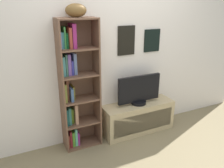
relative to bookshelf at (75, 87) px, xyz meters
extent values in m
cube|color=silver|center=(0.58, 0.13, 0.37)|extent=(4.80, 0.06, 2.40)
cube|color=black|center=(0.78, 0.09, 0.52)|extent=(0.26, 0.02, 0.40)
cube|color=slate|center=(0.78, 0.09, 0.52)|extent=(0.21, 0.01, 0.35)
cube|color=black|center=(1.20, 0.09, 0.49)|extent=(0.26, 0.02, 0.32)
cube|color=#A0ADA8|center=(1.20, 0.09, 0.49)|extent=(0.21, 0.01, 0.27)
cube|color=brown|center=(-0.18, -0.03, 0.01)|extent=(0.02, 0.26, 1.68)
cube|color=brown|center=(0.28, -0.03, 0.01)|extent=(0.02, 0.26, 1.68)
cube|color=brown|center=(0.05, 0.10, 0.01)|extent=(0.48, 0.01, 1.68)
cube|color=brown|center=(0.05, -0.03, -0.82)|extent=(0.44, 0.25, 0.02)
cube|color=brown|center=(0.05, -0.03, -0.49)|extent=(0.44, 0.25, 0.02)
cube|color=brown|center=(0.05, -0.03, -0.17)|extent=(0.44, 0.25, 0.02)
cube|color=brown|center=(0.05, -0.03, 0.16)|extent=(0.44, 0.25, 0.02)
cube|color=brown|center=(0.05, -0.03, 0.49)|extent=(0.44, 0.25, 0.02)
cube|color=brown|center=(0.05, -0.03, 0.84)|extent=(0.44, 0.25, 0.02)
cube|color=brown|center=(-0.15, 0.00, -0.72)|extent=(0.02, 0.19, 0.18)
cube|color=maroon|center=(-0.12, -0.01, -0.69)|extent=(0.03, 0.20, 0.24)
cube|color=#549D31|center=(-0.08, 0.00, -0.71)|extent=(0.03, 0.19, 0.21)
cube|color=#66C5A0|center=(-0.04, 0.00, -0.69)|extent=(0.03, 0.18, 0.25)
cube|color=#942A87|center=(-0.01, 0.00, -0.72)|extent=(0.02, 0.19, 0.19)
cube|color=#194E4A|center=(-0.14, 0.00, -0.37)|extent=(0.03, 0.19, 0.22)
cube|color=#336D67|center=(-0.11, 0.00, -0.36)|extent=(0.03, 0.18, 0.24)
cube|color=#536D1C|center=(-0.07, 0.02, -0.38)|extent=(0.03, 0.14, 0.20)
cube|color=#A87A5D|center=(-0.02, 0.00, -0.35)|extent=(0.04, 0.19, 0.27)
cube|color=olive|center=(-0.14, 0.00, -0.04)|extent=(0.03, 0.19, 0.24)
cube|color=brown|center=(-0.10, 0.02, -0.02)|extent=(0.03, 0.14, 0.27)
cube|color=#3C5882|center=(-0.07, -0.01, -0.07)|extent=(0.03, 0.20, 0.17)
cube|color=brown|center=(-0.03, 0.02, -0.07)|extent=(0.03, 0.15, 0.17)
cube|color=teal|center=(-0.14, 0.01, 0.29)|extent=(0.04, 0.17, 0.24)
cube|color=#3C6955|center=(-0.10, 0.01, 0.31)|extent=(0.02, 0.17, 0.27)
cube|color=#7853A3|center=(-0.06, 0.02, 0.30)|extent=(0.04, 0.15, 0.26)
cube|color=#353497|center=(-0.03, 0.02, 0.26)|extent=(0.02, 0.15, 0.18)
cube|color=slate|center=(0.01, 0.02, 0.31)|extent=(0.04, 0.15, 0.27)
cube|color=#7C78C3|center=(-0.15, 0.01, 0.60)|extent=(0.02, 0.16, 0.19)
cube|color=#327576|center=(-0.12, 0.02, 0.60)|extent=(0.03, 0.15, 0.19)
cube|color=#4BB453|center=(-0.09, 0.02, 0.63)|extent=(0.02, 0.14, 0.25)
cube|color=#166D36|center=(-0.07, 0.02, 0.59)|extent=(0.02, 0.14, 0.18)
cube|color=#953A2B|center=(-0.04, 0.00, 0.62)|extent=(0.03, 0.19, 0.24)
cube|color=#902364|center=(0.01, 0.00, 0.64)|extent=(0.04, 0.19, 0.28)
ellipsoid|color=brown|center=(0.05, -0.03, 0.93)|extent=(0.28, 0.23, 0.15)
cube|color=tan|center=(0.92, -0.07, -0.61)|extent=(1.07, 0.34, 0.45)
cube|color=#857455|center=(0.92, -0.23, -0.61)|extent=(0.97, 0.01, 0.29)
cylinder|color=black|center=(0.92, -0.07, -0.36)|extent=(0.22, 0.22, 0.04)
cube|color=black|center=(0.92, -0.07, -0.15)|extent=(0.66, 0.04, 0.38)
cube|color=#203645|center=(0.92, -0.08, -0.15)|extent=(0.62, 0.01, 0.34)
camera|label=1|loc=(-0.74, -2.64, 1.02)|focal=36.64mm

